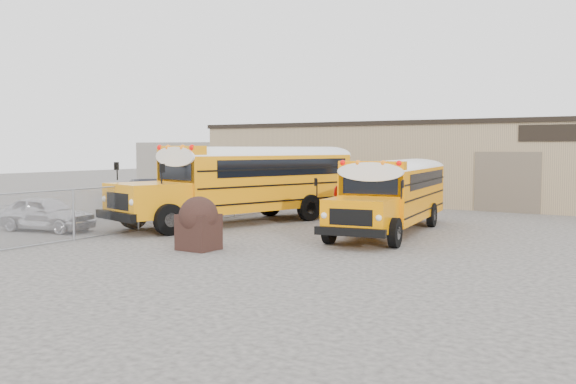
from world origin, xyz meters
The scene contains 10 objects.
ground centered at (0.00, 0.00, 0.00)m, with size 120.00×120.00×0.00m, color #393734.
warehouse centered at (0.00, 19.99, 2.37)m, with size 30.20×10.20×4.67m.
chainlink_fence centered at (-6.00, 3.00, 0.90)m, with size 0.07×18.07×1.81m.
distant_building_left centered at (-22.00, 22.00, 1.80)m, with size 8.00×6.00×3.60m, color gray.
school_bus_left centered at (-2.44, 11.32, 1.92)m, with size 5.63×11.69×3.33m.
school_bus_right centered at (1.25, 11.00, 1.61)m, with size 3.80×9.77×2.79m.
tarp_bundle centered at (-1.11, -2.13, 0.87)m, with size 1.24×1.24×1.69m.
car_silver centered at (-9.09, -1.86, 0.67)m, with size 1.59×3.96×1.35m, color silver.
car_white centered at (-9.41, 5.50, 0.65)m, with size 1.81×4.46×1.29m, color silver.
car_dark centered at (-11.35, 6.25, 0.80)m, with size 1.70×4.88×1.61m, color black.
Camera 1 is at (12.14, -17.35, 3.22)m, focal length 40.00 mm.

